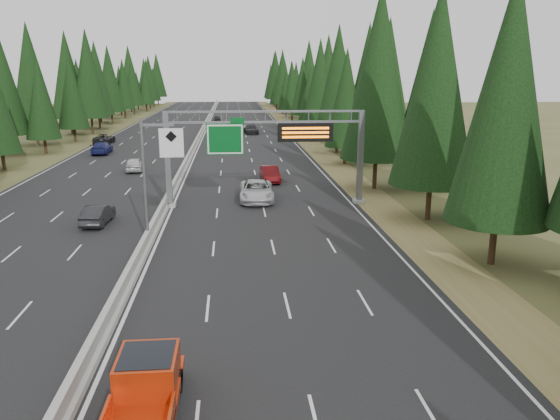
# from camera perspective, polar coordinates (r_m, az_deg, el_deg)

# --- Properties ---
(road) EXTENTS (32.00, 260.00, 0.08)m
(road) POSITION_cam_1_polar(r_m,az_deg,el_deg) (90.21, -8.59, 7.07)
(road) COLOR black
(road) RESTS_ON ground
(shoulder_right) EXTENTS (3.60, 260.00, 0.06)m
(shoulder_right) POSITION_cam_1_polar(r_m,az_deg,el_deg) (90.87, 2.77, 7.26)
(shoulder_right) COLOR olive
(shoulder_right) RESTS_ON ground
(shoulder_left) EXTENTS (3.60, 260.00, 0.06)m
(shoulder_left) POSITION_cam_1_polar(r_m,az_deg,el_deg) (93.02, -19.67, 6.62)
(shoulder_left) COLOR #454A22
(shoulder_left) RESTS_ON ground
(median_barrier) EXTENTS (0.70, 260.00, 0.85)m
(median_barrier) POSITION_cam_1_polar(r_m,az_deg,el_deg) (90.17, -8.60, 7.31)
(median_barrier) COLOR gray
(median_barrier) RESTS_ON road
(sign_gantry) EXTENTS (16.75, 0.98, 7.80)m
(sign_gantry) POSITION_cam_1_polar(r_m,az_deg,el_deg) (44.75, -0.69, 7.02)
(sign_gantry) COLOR slate
(sign_gantry) RESTS_ON road
(hov_sign_pole) EXTENTS (2.80, 0.50, 8.00)m
(hov_sign_pole) POSITION_cam_1_polar(r_m,az_deg,el_deg) (35.24, -13.09, 3.84)
(hov_sign_pole) COLOR slate
(hov_sign_pole) RESTS_ON road
(tree_row_right) EXTENTS (12.70, 242.28, 18.91)m
(tree_row_right) POSITION_cam_1_polar(r_m,az_deg,el_deg) (82.70, 6.67, 13.11)
(tree_row_right) COLOR black
(tree_row_right) RESTS_ON ground
(tree_row_left) EXTENTS (12.06, 245.87, 18.81)m
(tree_row_left) POSITION_cam_1_polar(r_m,az_deg,el_deg) (90.92, -23.33, 12.07)
(tree_row_left) COLOR black
(tree_row_left) RESTS_ON ground
(silver_minivan) EXTENTS (2.99, 6.24, 1.71)m
(silver_minivan) POSITION_cam_1_polar(r_m,az_deg,el_deg) (47.10, -2.48, 2.01)
(silver_minivan) COLOR silver
(silver_minivan) RESTS_ON road
(red_pickup) EXTENTS (2.01, 5.64, 1.84)m
(red_pickup) POSITION_cam_1_polar(r_m,az_deg,el_deg) (18.79, -13.80, -17.30)
(red_pickup) COLOR black
(red_pickup) RESTS_ON road
(car_ahead_green) EXTENTS (1.72, 3.96, 1.33)m
(car_ahead_green) POSITION_cam_1_polar(r_m,az_deg,el_deg) (80.73, -6.46, 6.84)
(car_ahead_green) COLOR #125235
(car_ahead_green) RESTS_ON road
(car_ahead_dkred) EXTENTS (1.95, 4.85, 1.57)m
(car_ahead_dkred) POSITION_cam_1_polar(r_m,az_deg,el_deg) (55.42, -1.05, 3.77)
(car_ahead_dkred) COLOR #620E11
(car_ahead_dkred) RESTS_ON road
(car_ahead_dkgrey) EXTENTS (2.78, 5.87, 1.65)m
(car_ahead_dkgrey) POSITION_cam_1_polar(r_m,az_deg,el_deg) (101.06, -3.03, 8.44)
(car_ahead_dkgrey) COLOR black
(car_ahead_dkgrey) RESTS_ON road
(car_ahead_white) EXTENTS (3.01, 5.74, 1.54)m
(car_ahead_white) POSITION_cam_1_polar(r_m,az_deg,el_deg) (107.40, -3.65, 8.73)
(car_ahead_white) COLOR #BBBBBB
(car_ahead_white) RESTS_ON road
(car_ahead_far) EXTENTS (1.83, 3.92, 1.30)m
(car_ahead_far) POSITION_cam_1_polar(r_m,az_deg,el_deg) (128.25, -6.58, 9.48)
(car_ahead_far) COLOR black
(car_ahead_far) RESTS_ON road
(car_onc_near) EXTENTS (1.75, 4.42, 1.43)m
(car_onc_near) POSITION_cam_1_polar(r_m,az_deg,el_deg) (41.88, -18.51, -0.44)
(car_onc_near) COLOR black
(car_onc_near) RESTS_ON road
(car_onc_blue) EXTENTS (2.57, 5.77, 1.64)m
(car_onc_blue) POSITION_cam_1_polar(r_m,az_deg,el_deg) (79.01, -18.13, 6.20)
(car_onc_blue) COLOR navy
(car_onc_blue) RESTS_ON road
(car_onc_white) EXTENTS (2.23, 4.66, 1.54)m
(car_onc_white) POSITION_cam_1_polar(r_m,az_deg,el_deg) (63.71, -14.99, 4.63)
(car_onc_white) COLOR silver
(car_onc_white) RESTS_ON road
(car_onc_far) EXTENTS (2.77, 5.46, 1.48)m
(car_onc_far) POSITION_cam_1_polar(r_m,az_deg,el_deg) (90.90, -17.88, 7.11)
(car_onc_far) COLOR black
(car_onc_far) RESTS_ON road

